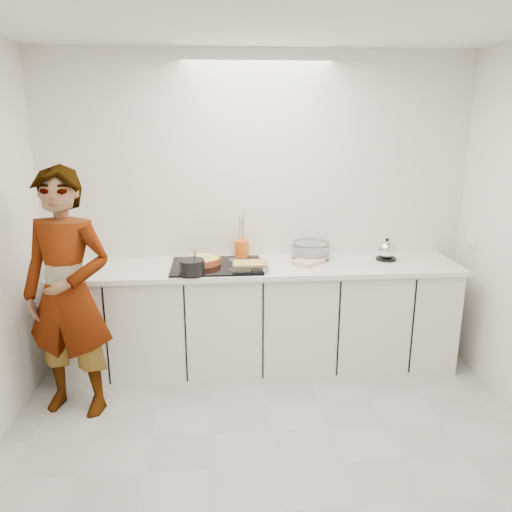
{
  "coord_description": "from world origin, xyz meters",
  "views": [
    {
      "loc": [
        -0.33,
        -2.58,
        2.06
      ],
      "look_at": [
        -0.05,
        1.05,
        1.05
      ],
      "focal_mm": 35.0,
      "sensor_mm": 36.0,
      "label": 1
    }
  ],
  "objects": [
    {
      "name": "baking_dish",
      "position": [
        -0.09,
        1.13,
        0.95
      ],
      "size": [
        0.28,
        0.2,
        0.05
      ],
      "color": "silver",
      "rests_on": "hob"
    },
    {
      "name": "tea_towel",
      "position": [
        0.4,
        1.27,
        0.93
      ],
      "size": [
        0.29,
        0.29,
        0.04
      ],
      "primitive_type": "cube",
      "rotation": [
        0.0,
        0.0,
        0.73
      ],
      "color": "white",
      "rests_on": "countertop"
    },
    {
      "name": "ceiling",
      "position": [
        0.0,
        0.0,
        2.6
      ],
      "size": [
        3.6,
        3.2,
        0.0
      ],
      "primitive_type": "cube",
      "color": "white",
      "rests_on": "wall_back"
    },
    {
      "name": "saucepan",
      "position": [
        -0.54,
        1.04,
        0.98
      ],
      "size": [
        0.22,
        0.22,
        0.19
      ],
      "color": "black",
      "rests_on": "hob"
    },
    {
      "name": "utensil_crock",
      "position": [
        -0.14,
        1.5,
        0.99
      ],
      "size": [
        0.15,
        0.15,
        0.15
      ],
      "primitive_type": "cylinder",
      "rotation": [
        0.0,
        0.0,
        0.32
      ],
      "color": "orange",
      "rests_on": "countertop"
    },
    {
      "name": "kettle",
      "position": [
        1.07,
        1.35,
        0.99
      ],
      "size": [
        0.21,
        0.21,
        0.19
      ],
      "color": "black",
      "rests_on": "countertop"
    },
    {
      "name": "cook",
      "position": [
        -1.38,
        0.76,
        0.88
      ],
      "size": [
        0.73,
        0.56,
        1.77
      ],
      "primitive_type": "imported",
      "rotation": [
        0.0,
        0.0,
        -0.24
      ],
      "color": "silver",
      "rests_on": "floor"
    },
    {
      "name": "mixing_bowl",
      "position": [
        0.44,
        1.43,
        0.98
      ],
      "size": [
        0.39,
        0.39,
        0.15
      ],
      "color": "silver",
      "rests_on": "countertop"
    },
    {
      "name": "wall_front",
      "position": [
        0.0,
        -1.6,
        1.3
      ],
      "size": [
        3.6,
        0.0,
        2.6
      ],
      "primitive_type": "cube",
      "color": "silver",
      "rests_on": "ground"
    },
    {
      "name": "wall_back",
      "position": [
        0.0,
        1.6,
        1.3
      ],
      "size": [
        3.6,
        0.0,
        2.6
      ],
      "primitive_type": "cube",
      "color": "silver",
      "rests_on": "ground"
    },
    {
      "name": "hob",
      "position": [
        -0.35,
        1.26,
        0.92
      ],
      "size": [
        0.72,
        0.54,
        0.01
      ],
      "primitive_type": "cube",
      "color": "black",
      "rests_on": "countertop"
    },
    {
      "name": "countertop",
      "position": [
        0.0,
        1.28,
        0.89
      ],
      "size": [
        3.24,
        0.64,
        0.04
      ],
      "primitive_type": "cube",
      "color": "white",
      "rests_on": "base_cabinets"
    },
    {
      "name": "base_cabinets",
      "position": [
        0.0,
        1.28,
        0.43
      ],
      "size": [
        3.2,
        0.58,
        0.87
      ],
      "primitive_type": "cube",
      "color": "silver",
      "rests_on": "floor"
    },
    {
      "name": "tart_dish",
      "position": [
        -0.47,
        1.31,
        0.95
      ],
      "size": [
        0.37,
        0.37,
        0.05
      ],
      "color": "#A74725",
      "rests_on": "hob"
    },
    {
      "name": "floor",
      "position": [
        0.0,
        0.0,
        0.0
      ],
      "size": [
        3.6,
        3.2,
        0.0
      ],
      "primitive_type": "cube",
      "color": "#ADADAC",
      "rests_on": "ground"
    }
  ]
}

